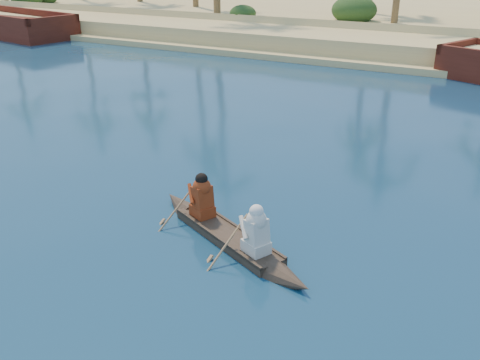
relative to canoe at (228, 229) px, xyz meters
The scene contains 2 objects.
canoe is the anchor object (origin of this frame).
barge_left 36.71m from the canoe, 147.55° to the left, with size 13.12×6.38×2.10m.
Camera 1 is at (-2.68, -6.78, 5.99)m, focal length 40.00 mm.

